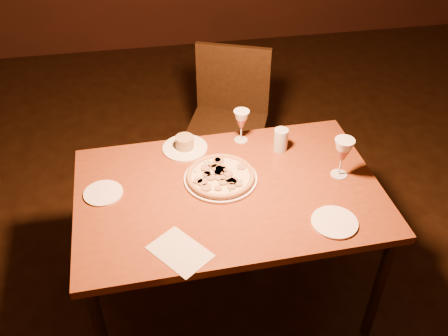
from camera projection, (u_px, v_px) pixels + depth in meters
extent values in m
plane|color=black|center=(289.00, 330.00, 2.58)|extent=(7.00, 7.00, 0.00)
cube|color=brown|center=(229.00, 193.00, 2.32)|extent=(1.43, 0.94, 0.04)
cylinder|color=black|center=(100.00, 213.00, 2.75)|extent=(0.05, 0.05, 0.71)
cylinder|color=black|center=(378.00, 288.00, 2.35)|extent=(0.05, 0.05, 0.71)
cylinder|color=black|center=(320.00, 183.00, 2.95)|extent=(0.05, 0.05, 0.71)
cube|color=black|center=(226.00, 130.00, 3.12)|extent=(0.61, 0.61, 0.04)
cube|color=black|center=(233.00, 79.00, 3.13)|extent=(0.45, 0.21, 0.45)
cylinder|color=black|center=(191.00, 177.00, 3.17)|extent=(0.04, 0.04, 0.48)
cylinder|color=black|center=(205.00, 143.00, 3.46)|extent=(0.04, 0.04, 0.48)
cylinder|color=black|center=(250.00, 185.00, 3.11)|extent=(0.04, 0.04, 0.48)
cylinder|color=black|center=(259.00, 150.00, 3.40)|extent=(0.04, 0.04, 0.48)
cylinder|color=white|center=(221.00, 179.00, 2.36)|extent=(0.35, 0.35, 0.01)
cylinder|color=beige|center=(221.00, 177.00, 2.35)|extent=(0.32, 0.32, 0.01)
torus|color=tan|center=(221.00, 175.00, 2.34)|extent=(0.33, 0.33, 0.03)
cylinder|color=white|center=(185.00, 148.00, 2.55)|extent=(0.23, 0.23, 0.01)
cylinder|color=#9E875A|center=(185.00, 142.00, 2.52)|extent=(0.09, 0.09, 0.06)
cylinder|color=silver|center=(281.00, 140.00, 2.51)|extent=(0.07, 0.07, 0.12)
cylinder|color=white|center=(103.00, 193.00, 2.28)|extent=(0.18, 0.18, 0.01)
cylinder|color=white|center=(335.00, 222.00, 2.13)|extent=(0.20, 0.20, 0.01)
cube|color=beige|center=(180.00, 252.00, 2.01)|extent=(0.28, 0.29, 0.00)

